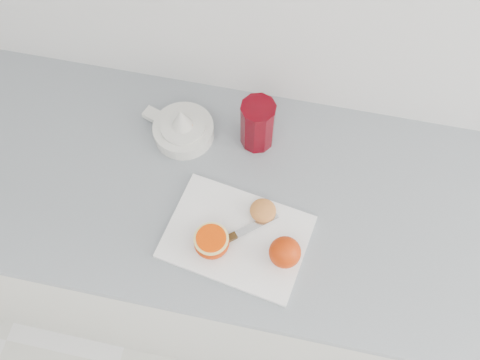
# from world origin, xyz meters

# --- Properties ---
(counter) EXTENTS (2.43, 0.64, 0.89)m
(counter) POSITION_xyz_m (-0.11, 1.70, 0.45)
(counter) COLOR silver
(counter) RESTS_ON ground
(cutting_board) EXTENTS (0.36, 0.28, 0.01)m
(cutting_board) POSITION_xyz_m (-0.04, 1.57, 0.90)
(cutting_board) COLOR white
(cutting_board) RESTS_ON counter
(whole_orange) EXTENTS (0.07, 0.07, 0.07)m
(whole_orange) POSITION_xyz_m (0.07, 1.54, 0.94)
(whole_orange) COLOR #C73B00
(whole_orange) RESTS_ON cutting_board
(half_orange) EXTENTS (0.08, 0.08, 0.05)m
(half_orange) POSITION_xyz_m (-0.09, 1.54, 0.93)
(half_orange) COLOR #C73B00
(half_orange) RESTS_ON cutting_board
(squeezed_shell) EXTENTS (0.06, 0.06, 0.03)m
(squeezed_shell) POSITION_xyz_m (0.00, 1.65, 0.92)
(squeezed_shell) COLOR #CA7432
(squeezed_shell) RESTS_ON cutting_board
(paring_knife) EXTENTS (0.16, 0.14, 0.01)m
(paring_knife) POSITION_xyz_m (-0.06, 1.56, 0.91)
(paring_knife) COLOR #462E14
(paring_knife) RESTS_ON cutting_board
(citrus_juicer) EXTENTS (0.20, 0.16, 0.11)m
(citrus_juicer) POSITION_xyz_m (-0.24, 1.83, 0.92)
(citrus_juicer) COLOR white
(citrus_juicer) RESTS_ON counter
(red_tumbler) EXTENTS (0.09, 0.09, 0.14)m
(red_tumbler) POSITION_xyz_m (-0.05, 1.85, 0.96)
(red_tumbler) COLOR #5A000A
(red_tumbler) RESTS_ON counter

